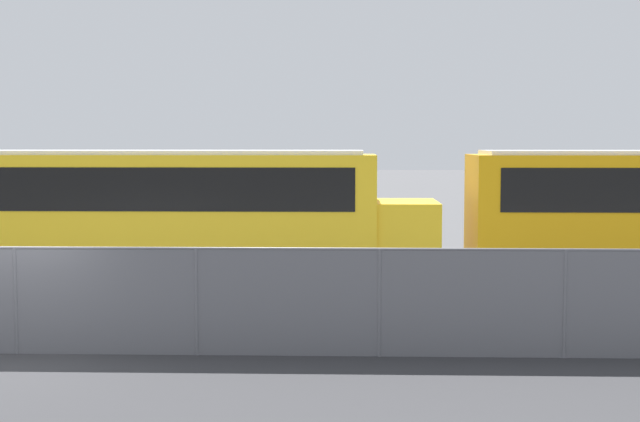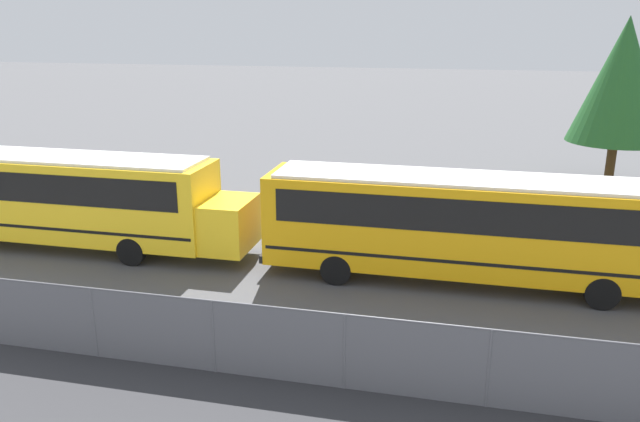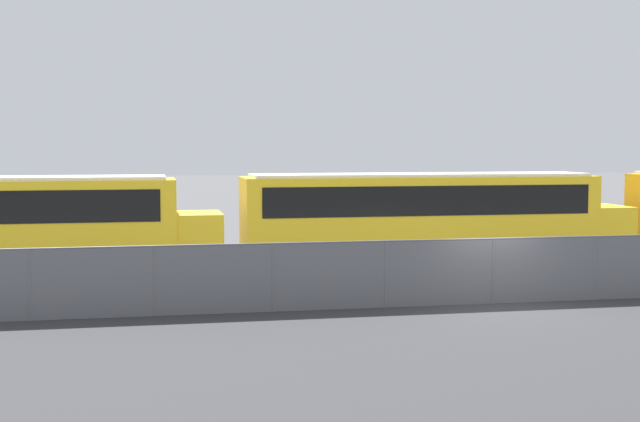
{
  "view_description": "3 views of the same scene",
  "coord_description": "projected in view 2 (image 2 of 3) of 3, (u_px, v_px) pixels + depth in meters",
  "views": [
    {
      "loc": [
        5.5,
        -14.4,
        3.5
      ],
      "look_at": [
        4.86,
        5.57,
        1.97
      ],
      "focal_mm": 50.0,
      "sensor_mm": 36.0,
      "label": 1
    },
    {
      "loc": [
        14.2,
        -11.75,
        7.68
      ],
      "look_at": [
        9.77,
        7.33,
        1.74
      ],
      "focal_mm": 35.0,
      "sensor_mm": 36.0,
      "label": 2
    },
    {
      "loc": [
        -9.25,
        -22.52,
        4.33
      ],
      "look_at": [
        -3.63,
        5.71,
        2.15
      ],
      "focal_mm": 50.0,
      "sensor_mm": 36.0,
      "label": 3
    }
  ],
  "objects": [
    {
      "name": "tree_0",
      "position": [
        622.0,
        80.0,
        29.1
      ],
      "size": [
        4.48,
        4.48,
        8.02
      ],
      "color": "#51381E",
      "rests_on": "ground_plane"
    },
    {
      "name": "school_bus_2",
      "position": [
        53.0,
        193.0,
        21.79
      ],
      "size": [
        13.76,
        2.44,
        3.32
      ],
      "color": "yellow",
      "rests_on": "ground_plane"
    },
    {
      "name": "school_bus_3",
      "position": [
        477.0,
        222.0,
        18.64
      ],
      "size": [
        13.76,
        2.44,
        3.32
      ],
      "color": "orange",
      "rests_on": "ground_plane"
    }
  ]
}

